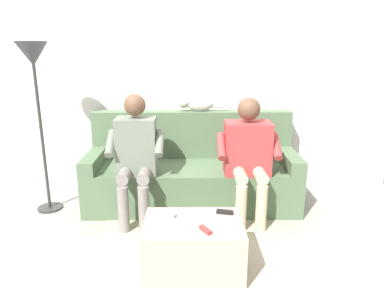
{
  "coord_description": "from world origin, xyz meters",
  "views": [
    {
      "loc": [
        0.03,
        3.38,
        1.61
      ],
      "look_at": [
        0.0,
        -0.02,
        0.67
      ],
      "focal_mm": 33.52,
      "sensor_mm": 36.0,
      "label": 1
    }
  ],
  "objects_px": {
    "person_left_seated": "(248,152)",
    "couch": "(192,173)",
    "person_right_seated": "(136,152)",
    "remote_red": "(205,230)",
    "cat_on_backrest": "(195,103)",
    "floor_lamp": "(34,69)",
    "remote_gray": "(168,214)",
    "remote_black": "(225,212)",
    "coffee_table": "(193,246)"
  },
  "relations": [
    {
      "from": "person_left_seated",
      "to": "couch",
      "type": "bearing_deg",
      "value": -33.68
    },
    {
      "from": "person_right_seated",
      "to": "remote_red",
      "type": "height_order",
      "value": "person_right_seated"
    },
    {
      "from": "cat_on_backrest",
      "to": "floor_lamp",
      "type": "height_order",
      "value": "floor_lamp"
    },
    {
      "from": "cat_on_backrest",
      "to": "floor_lamp",
      "type": "xyz_separation_m",
      "value": [
        1.49,
        0.4,
        0.38
      ]
    },
    {
      "from": "person_left_seated",
      "to": "remote_gray",
      "type": "bearing_deg",
      "value": 46.35
    },
    {
      "from": "person_left_seated",
      "to": "remote_black",
      "type": "xyz_separation_m",
      "value": [
        0.28,
        0.72,
        -0.26
      ]
    },
    {
      "from": "person_right_seated",
      "to": "person_left_seated",
      "type": "bearing_deg",
      "value": -178.72
    },
    {
      "from": "coffee_table",
      "to": "person_left_seated",
      "type": "distance_m",
      "value": 1.11
    },
    {
      "from": "cat_on_backrest",
      "to": "remote_gray",
      "type": "height_order",
      "value": "cat_on_backrest"
    },
    {
      "from": "remote_red",
      "to": "remote_gray",
      "type": "relative_size",
      "value": 0.77
    },
    {
      "from": "person_left_seated",
      "to": "coffee_table",
      "type": "bearing_deg",
      "value": 58.95
    },
    {
      "from": "person_left_seated",
      "to": "floor_lamp",
      "type": "distance_m",
      "value": 2.11
    },
    {
      "from": "coffee_table",
      "to": "floor_lamp",
      "type": "xyz_separation_m",
      "value": [
        1.45,
        -1.04,
        1.21
      ]
    },
    {
      "from": "remote_black",
      "to": "floor_lamp",
      "type": "relative_size",
      "value": 0.08
    },
    {
      "from": "floor_lamp",
      "to": "remote_red",
      "type": "bearing_deg",
      "value": 142.6
    },
    {
      "from": "remote_black",
      "to": "person_right_seated",
      "type": "bearing_deg",
      "value": 150.28
    },
    {
      "from": "coffee_table",
      "to": "couch",
      "type": "bearing_deg",
      "value": -90.0
    },
    {
      "from": "cat_on_backrest",
      "to": "remote_gray",
      "type": "xyz_separation_m",
      "value": [
        0.23,
        1.32,
        -0.62
      ]
    },
    {
      "from": "person_right_seated",
      "to": "couch",
      "type": "bearing_deg",
      "value": -144.58
    },
    {
      "from": "person_right_seated",
      "to": "remote_black",
      "type": "bearing_deg",
      "value": 137.25
    },
    {
      "from": "couch",
      "to": "remote_gray",
      "type": "relative_size",
      "value": 14.31
    },
    {
      "from": "coffee_table",
      "to": "remote_red",
      "type": "bearing_deg",
      "value": 121.66
    },
    {
      "from": "couch",
      "to": "floor_lamp",
      "type": "relative_size",
      "value": 1.29
    },
    {
      "from": "couch",
      "to": "cat_on_backrest",
      "type": "relative_size",
      "value": 3.95
    },
    {
      "from": "person_right_seated",
      "to": "cat_on_backrest",
      "type": "distance_m",
      "value": 0.89
    },
    {
      "from": "remote_gray",
      "to": "cat_on_backrest",
      "type": "bearing_deg",
      "value": -64.0
    },
    {
      "from": "coffee_table",
      "to": "remote_gray",
      "type": "relative_size",
      "value": 4.83
    },
    {
      "from": "couch",
      "to": "coffee_table",
      "type": "distance_m",
      "value": 1.21
    },
    {
      "from": "coffee_table",
      "to": "remote_red",
      "type": "height_order",
      "value": "remote_red"
    },
    {
      "from": "cat_on_backrest",
      "to": "person_right_seated",
      "type": "bearing_deg",
      "value": 47.29
    },
    {
      "from": "couch",
      "to": "floor_lamp",
      "type": "distance_m",
      "value": 1.81
    },
    {
      "from": "remote_black",
      "to": "floor_lamp",
      "type": "height_order",
      "value": "floor_lamp"
    },
    {
      "from": "person_left_seated",
      "to": "remote_red",
      "type": "relative_size",
      "value": 10.18
    },
    {
      "from": "coffee_table",
      "to": "cat_on_backrest",
      "type": "distance_m",
      "value": 1.66
    },
    {
      "from": "cat_on_backrest",
      "to": "remote_red",
      "type": "distance_m",
      "value": 1.69
    },
    {
      "from": "coffee_table",
      "to": "remote_black",
      "type": "xyz_separation_m",
      "value": [
        -0.24,
        -0.14,
        0.21
      ]
    },
    {
      "from": "couch",
      "to": "coffee_table",
      "type": "bearing_deg",
      "value": 90.0
    },
    {
      "from": "couch",
      "to": "floor_lamp",
      "type": "height_order",
      "value": "floor_lamp"
    },
    {
      "from": "person_left_seated",
      "to": "remote_black",
      "type": "height_order",
      "value": "person_left_seated"
    },
    {
      "from": "person_left_seated",
      "to": "remote_red",
      "type": "bearing_deg",
      "value": 66.2
    },
    {
      "from": "coffee_table",
      "to": "floor_lamp",
      "type": "relative_size",
      "value": 0.43
    },
    {
      "from": "remote_gray",
      "to": "floor_lamp",
      "type": "distance_m",
      "value": 1.85
    },
    {
      "from": "remote_gray",
      "to": "remote_red",
      "type": "bearing_deg",
      "value": 173.15
    },
    {
      "from": "couch",
      "to": "person_right_seated",
      "type": "height_order",
      "value": "person_right_seated"
    },
    {
      "from": "couch",
      "to": "person_left_seated",
      "type": "distance_m",
      "value": 0.71
    },
    {
      "from": "remote_red",
      "to": "remote_gray",
      "type": "distance_m",
      "value": 0.37
    },
    {
      "from": "coffee_table",
      "to": "person_right_seated",
      "type": "distance_m",
      "value": 1.09
    },
    {
      "from": "person_left_seated",
      "to": "cat_on_backrest",
      "type": "bearing_deg",
      "value": -50.45
    },
    {
      "from": "cat_on_backrest",
      "to": "remote_gray",
      "type": "distance_m",
      "value": 1.48
    },
    {
      "from": "cat_on_backrest",
      "to": "remote_red",
      "type": "xyz_separation_m",
      "value": [
        -0.04,
        1.57,
        -0.62
      ]
    }
  ]
}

